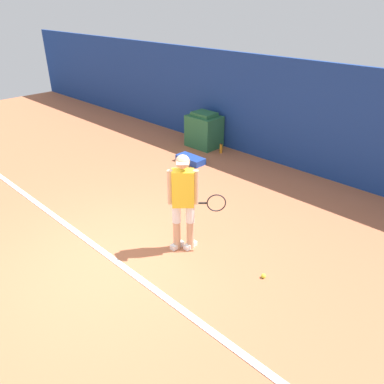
{
  "coord_description": "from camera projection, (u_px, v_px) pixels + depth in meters",
  "views": [
    {
      "loc": [
        4.2,
        -2.54,
        3.73
      ],
      "look_at": [
        0.53,
        1.25,
        0.97
      ],
      "focal_mm": 35.0,
      "sensor_mm": 36.0,
      "label": 1
    }
  ],
  "objects": [
    {
      "name": "ground_plane",
      "position": [
        113.0,
        262.0,
        5.93
      ],
      "size": [
        24.0,
        24.0,
        0.0
      ],
      "primitive_type": "plane",
      "color": "#B76642"
    },
    {
      "name": "equipment_bag",
      "position": [
        191.0,
        160.0,
        9.45
      ],
      "size": [
        0.75,
        0.35,
        0.16
      ],
      "color": "#1E3D99",
      "rests_on": "ground_plane"
    },
    {
      "name": "tennis_ball",
      "position": [
        263.0,
        276.0,
        5.57
      ],
      "size": [
        0.07,
        0.07,
        0.07
      ],
      "color": "#D1E533",
      "rests_on": "ground_plane"
    },
    {
      "name": "water_bottle",
      "position": [
        221.0,
        148.0,
        10.01
      ],
      "size": [
        0.08,
        0.08,
        0.27
      ],
      "color": "orange",
      "rests_on": "ground_plane"
    },
    {
      "name": "back_wall",
      "position": [
        295.0,
        116.0,
        8.7
      ],
      "size": [
        24.0,
        0.1,
        2.53
      ],
      "color": "navy",
      "rests_on": "ground_plane"
    },
    {
      "name": "court_baseline",
      "position": [
        115.0,
        260.0,
        5.95
      ],
      "size": [
        21.6,
        0.1,
        0.01
      ],
      "color": "white",
      "rests_on": "ground_plane"
    },
    {
      "name": "tennis_player",
      "position": [
        184.0,
        199.0,
        5.84
      ],
      "size": [
        0.68,
        0.68,
        1.66
      ],
      "rotation": [
        0.0,
        0.0,
        0.78
      ],
      "color": "tan",
      "rests_on": "ground_plane"
    },
    {
      "name": "covered_chair",
      "position": [
        204.0,
        130.0,
        10.31
      ],
      "size": [
        0.87,
        0.69,
        0.97
      ],
      "color": "#28663D",
      "rests_on": "ground_plane"
    }
  ]
}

